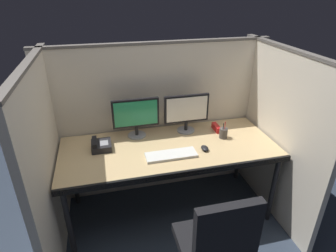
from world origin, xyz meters
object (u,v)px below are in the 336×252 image
(red_stapler, at_px, (216,128))
(monitor_right, at_px, (186,111))
(desk_phone, at_px, (101,145))
(desk, at_px, (170,152))
(monitor_left, at_px, (136,115))
(pen_cup, at_px, (223,133))
(keyboard_main, at_px, (171,155))
(computer_mouse, at_px, (205,148))

(red_stapler, bearing_deg, monitor_right, 169.01)
(desk_phone, xyz_separation_m, red_stapler, (1.11, 0.08, -0.01))
(desk, bearing_deg, desk_phone, 168.19)
(monitor_right, relative_size, desk_phone, 2.26)
(desk, bearing_deg, monitor_right, 48.83)
(monitor_left, xyz_separation_m, red_stapler, (0.77, -0.07, -0.19))
(pen_cup, bearing_deg, keyboard_main, -160.85)
(keyboard_main, relative_size, desk_phone, 2.26)
(monitor_left, bearing_deg, keyboard_main, -61.34)
(red_stapler, bearing_deg, pen_cup, -88.23)
(keyboard_main, xyz_separation_m, desk_phone, (-0.57, 0.26, 0.02))
(monitor_left, distance_m, keyboard_main, 0.52)
(computer_mouse, height_order, pen_cup, pen_cup)
(red_stapler, bearing_deg, desk, -158.62)
(monitor_right, height_order, computer_mouse, monitor_right)
(keyboard_main, bearing_deg, monitor_left, 118.66)
(monitor_right, bearing_deg, desk, -131.17)
(monitor_left, xyz_separation_m, monitor_right, (0.48, -0.01, 0.00))
(pen_cup, bearing_deg, monitor_right, 144.70)
(computer_mouse, bearing_deg, desk_phone, 164.65)
(monitor_right, bearing_deg, red_stapler, -10.99)
(monitor_left, distance_m, computer_mouse, 0.69)
(monitor_right, relative_size, computer_mouse, 4.48)
(monitor_right, xyz_separation_m, computer_mouse, (0.06, -0.38, -0.20))
(pen_cup, bearing_deg, desk, -174.56)
(monitor_left, xyz_separation_m, computer_mouse, (0.54, -0.39, -0.20))
(desk, xyz_separation_m, pen_cup, (0.53, 0.05, 0.10))
(keyboard_main, bearing_deg, pen_cup, 19.15)
(desk, distance_m, monitor_left, 0.46)
(monitor_left, height_order, red_stapler, monitor_left)
(desk_phone, distance_m, red_stapler, 1.12)
(monitor_left, bearing_deg, desk, -47.72)
(computer_mouse, bearing_deg, monitor_right, 98.32)
(monitor_right, bearing_deg, pen_cup, -35.30)
(computer_mouse, height_order, red_stapler, red_stapler)
(monitor_left, bearing_deg, desk_phone, -155.82)
(monitor_left, bearing_deg, red_stapler, -5.20)
(monitor_right, relative_size, keyboard_main, 1.00)
(monitor_right, distance_m, keyboard_main, 0.52)
(monitor_right, bearing_deg, desk_phone, -170.38)
(desk, distance_m, desk_phone, 0.61)
(monitor_left, height_order, computer_mouse, monitor_left)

